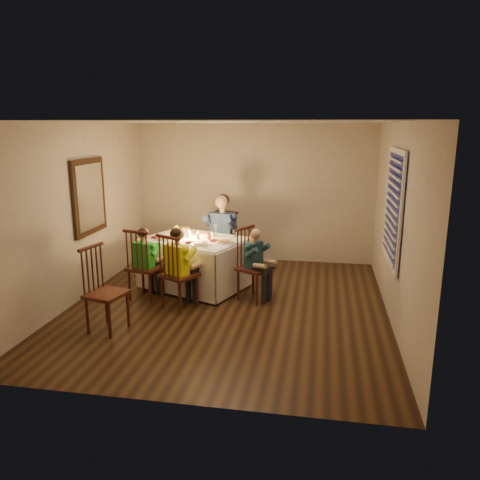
% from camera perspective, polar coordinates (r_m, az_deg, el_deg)
% --- Properties ---
extents(ground, '(5.00, 5.00, 0.00)m').
position_cam_1_polar(ground, '(6.88, -1.44, -8.01)').
color(ground, black).
rests_on(ground, ground).
extents(wall_left, '(0.02, 5.00, 2.60)m').
position_cam_1_polar(wall_left, '(7.30, -19.12, 3.13)').
color(wall_left, beige).
rests_on(wall_left, ground).
extents(wall_right, '(0.02, 5.00, 2.60)m').
position_cam_1_polar(wall_right, '(6.45, 18.48, 1.86)').
color(wall_right, beige).
rests_on(wall_right, ground).
extents(wall_back, '(4.50, 0.02, 2.60)m').
position_cam_1_polar(wall_back, '(8.94, 1.72, 5.73)').
color(wall_back, beige).
rests_on(wall_back, ground).
extents(ceiling, '(5.00, 5.00, 0.00)m').
position_cam_1_polar(ceiling, '(6.39, -1.58, 14.20)').
color(ceiling, white).
rests_on(ceiling, wall_back).
extents(dining_table, '(1.84, 1.59, 0.78)m').
position_cam_1_polar(dining_table, '(7.52, -5.54, -1.53)').
color(dining_table, silver).
rests_on(dining_table, ground).
extents(chair_adult, '(0.56, 0.54, 1.10)m').
position_cam_1_polar(chair_adult, '(8.35, -2.16, -4.03)').
color(chair_adult, '#35140E').
rests_on(chair_adult, ground).
extents(chair_near_left, '(0.54, 0.52, 1.10)m').
position_cam_1_polar(chair_near_left, '(7.29, -11.25, -6.99)').
color(chair_near_left, '#35140E').
rests_on(chair_near_left, ground).
extents(chair_near_right, '(0.60, 0.59, 1.10)m').
position_cam_1_polar(chair_near_right, '(6.89, -7.31, -8.10)').
color(chair_near_right, '#35140E').
rests_on(chair_near_right, ground).
extents(chair_end, '(0.59, 0.60, 1.10)m').
position_cam_1_polar(chair_end, '(7.13, 1.80, -7.21)').
color(chair_end, '#35140E').
rests_on(chair_end, ground).
extents(chair_extra, '(0.53, 0.54, 1.11)m').
position_cam_1_polar(chair_extra, '(6.34, -15.66, -10.51)').
color(chair_extra, '#35140E').
rests_on(chair_extra, ground).
extents(adult, '(0.66, 0.63, 1.40)m').
position_cam_1_polar(adult, '(8.35, -2.16, -4.03)').
color(adult, navy).
rests_on(adult, ground).
extents(child_green, '(0.44, 0.42, 1.10)m').
position_cam_1_polar(child_green, '(7.29, -11.25, -6.99)').
color(child_green, green).
rests_on(child_green, ground).
extents(child_yellow, '(0.54, 0.53, 1.18)m').
position_cam_1_polar(child_yellow, '(6.89, -7.31, -8.10)').
color(child_yellow, yellow).
rests_on(child_yellow, ground).
extents(child_teal, '(0.48, 0.49, 1.10)m').
position_cam_1_polar(child_teal, '(7.13, 1.80, -7.21)').
color(child_teal, '#1B3B45').
rests_on(child_teal, ground).
extents(setting_adult, '(0.34, 0.34, 0.02)m').
position_cam_1_polar(setting_adult, '(7.68, -4.22, 0.68)').
color(setting_adult, silver).
rests_on(setting_adult, dining_table).
extents(setting_green, '(0.34, 0.34, 0.02)m').
position_cam_1_polar(setting_green, '(7.46, -9.20, 0.13)').
color(setting_green, silver).
rests_on(setting_green, dining_table).
extents(setting_yellow, '(0.34, 0.34, 0.02)m').
position_cam_1_polar(setting_yellow, '(7.07, -5.00, -0.49)').
color(setting_yellow, silver).
rests_on(setting_yellow, dining_table).
extents(setting_teal, '(0.34, 0.34, 0.02)m').
position_cam_1_polar(setting_teal, '(7.16, -1.97, -0.26)').
color(setting_teal, silver).
rests_on(setting_teal, dining_table).
extents(candle_left, '(0.06, 0.06, 0.10)m').
position_cam_1_polar(candle_left, '(7.51, -6.21, 0.64)').
color(candle_left, white).
rests_on(candle_left, dining_table).
extents(candle_right, '(0.06, 0.06, 0.10)m').
position_cam_1_polar(candle_right, '(7.41, -5.15, 0.49)').
color(candle_right, white).
rests_on(candle_right, dining_table).
extents(squash, '(0.09, 0.09, 0.09)m').
position_cam_1_polar(squash, '(8.07, -7.76, 1.48)').
color(squash, '#EAEB3E').
rests_on(squash, dining_table).
extents(orange_fruit, '(0.08, 0.08, 0.08)m').
position_cam_1_polar(orange_fruit, '(7.35, -3.76, 0.33)').
color(orange_fruit, '#EB4913').
rests_on(orange_fruit, dining_table).
extents(serving_bowl, '(0.22, 0.22, 0.05)m').
position_cam_1_polar(serving_bowl, '(8.02, -6.85, 1.29)').
color(serving_bowl, silver).
rests_on(serving_bowl, dining_table).
extents(wall_mirror, '(0.06, 0.95, 1.15)m').
position_cam_1_polar(wall_mirror, '(7.51, -17.92, 5.06)').
color(wall_mirror, black).
rests_on(wall_mirror, wall_left).
extents(window_blinds, '(0.07, 1.34, 1.54)m').
position_cam_1_polar(window_blinds, '(6.51, 18.11, 3.78)').
color(window_blinds, black).
rests_on(window_blinds, wall_right).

